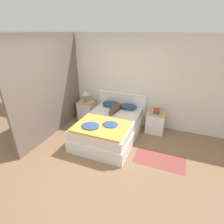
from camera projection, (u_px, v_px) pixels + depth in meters
name	position (u px, v px, depth m)	size (l,w,h in m)	color
ground_plane	(91.00, 162.00, 3.78)	(16.00, 16.00, 0.00)	#896647
wall_back	(123.00, 81.00, 5.03)	(9.00, 0.06, 2.55)	silver
wall_side_left	(56.00, 85.00, 4.63)	(0.06, 3.10, 2.55)	#706056
bed	(109.00, 128.00, 4.55)	(1.37, 1.96, 0.55)	white
headboard	(122.00, 107.00, 5.31)	(1.45, 0.06, 0.93)	white
nightstand_left	(87.00, 110.00, 5.51)	(0.50, 0.40, 0.59)	white
nightstand_right	(155.00, 122.00, 4.79)	(0.50, 0.40, 0.59)	white
pillow_left	(110.00, 104.00, 5.14)	(0.48, 0.33, 0.14)	navy
pillow_right	(128.00, 107.00, 4.96)	(0.48, 0.33, 0.14)	navy
quilt	(101.00, 126.00, 4.02)	(1.21, 0.93, 0.09)	gold
dog	(115.00, 108.00, 4.83)	(0.23, 0.80, 0.20)	brown
book_stack	(157.00, 111.00, 4.63)	(0.16, 0.23, 0.10)	gold
table_lamp	(85.00, 93.00, 5.24)	(0.24, 0.24, 0.36)	#9E7A4C
rug	(159.00, 160.00, 3.84)	(1.09, 0.58, 0.00)	#93423D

